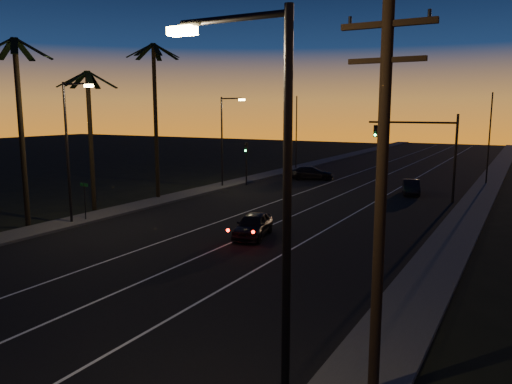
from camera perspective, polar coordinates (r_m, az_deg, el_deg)
The scene contains 21 objects.
road at distance 35.76m, azimuth 4.06°, elevation -2.42°, with size 20.00×170.00×0.01m, color black.
sidewalk_left at distance 41.62m, azimuth -10.06°, elevation -0.77°, with size 2.40×170.00×0.16m, color #323230.
sidewalk_right at distance 32.77m, azimuth 22.16°, elevation -4.05°, with size 2.40×170.00×0.16m, color #323230.
lane_stripe_left at distance 37.09m, azimuth -0.15°, elevation -1.95°, with size 0.12×160.00×0.01m, color silver.
lane_stripe_mid at distance 35.55m, azimuth 4.79°, elevation -2.48°, with size 0.12×160.00×0.01m, color silver.
lane_stripe_right at distance 34.31m, azimuth 10.14°, elevation -3.02°, with size 0.12×160.00×0.01m, color silver.
palm_near at distance 33.70m, azimuth -25.38°, elevation 8.11°, with size 4.25×4.16×11.53m.
palm_mid at distance 37.99m, azimuth -18.45°, elevation 7.32°, with size 4.25×4.16×10.03m.
palm_far at distance 41.63m, azimuth -11.45°, elevation 9.61°, with size 4.25×4.16×12.53m.
streetlight_left_near at distance 33.51m, azimuth -20.48°, elevation 5.41°, with size 2.55×0.26×9.00m.
streetlight_left_far at distance 47.24m, azimuth -3.61°, elevation 6.62°, with size 2.55×0.26×8.50m.
streetlight_right_near at distance 8.96m, azimuth 1.82°, elevation -3.16°, with size 2.55×0.26×9.00m.
street_sign at distance 34.64m, azimuth -19.00°, elevation -0.51°, with size 0.70×0.06×2.60m.
utility_pole at distance 12.34m, azimuth 14.10°, elevation -0.02°, with size 2.20×0.28×10.00m.
signal_mast at distance 42.53m, azimuth 18.75°, elevation 5.48°, with size 7.10×0.41×7.00m.
signal_post at distance 48.46m, azimuth -1.13°, elevation 4.13°, with size 0.28×0.37×4.20m.
far_pole_left at distance 62.39m, azimuth 4.63°, elevation 6.74°, with size 0.14×0.14×9.00m, color black.
far_pole_right at distance 53.98m, azimuth 25.11°, elevation 5.50°, with size 0.14×0.14×9.00m, color black.
lead_car at distance 28.85m, azimuth -0.35°, elevation -3.80°, with size 2.63×4.83×1.40m.
right_car at distance 45.59m, azimuth 17.31°, elevation 0.54°, with size 2.29×4.07×1.27m.
cross_car at distance 53.28m, azimuth 6.32°, elevation 2.18°, with size 5.13×3.66×1.38m.
Camera 1 is at (14.68, -1.79, 7.25)m, focal length 35.00 mm.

